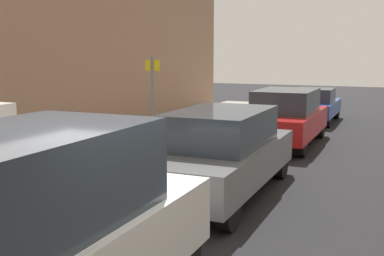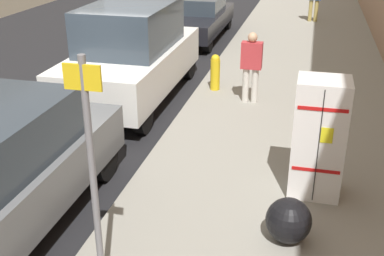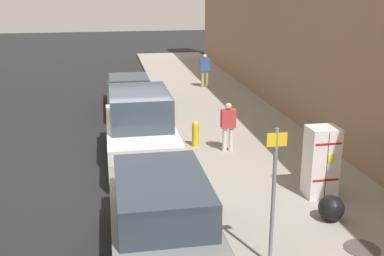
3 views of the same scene
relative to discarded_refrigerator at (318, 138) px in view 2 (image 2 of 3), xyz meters
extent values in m
plane|color=black|center=(4.34, -2.83, -1.03)|extent=(80.00, 80.00, 0.00)
cube|color=gray|center=(0.47, -2.83, -0.95)|extent=(4.54, 44.00, 0.16)
cube|color=white|center=(0.00, 0.00, 0.00)|extent=(0.72, 0.62, 1.74)
cube|color=black|center=(0.00, 0.32, 0.00)|extent=(0.01, 0.01, 1.65)
cube|color=yellow|center=(-0.09, 0.32, 0.19)|extent=(0.16, 0.01, 0.22)
cube|color=red|center=(0.00, 0.32, 0.56)|extent=(0.65, 0.01, 0.05)
cube|color=red|center=(0.00, 0.32, -0.35)|extent=(0.65, 0.01, 0.05)
cylinder|color=slate|center=(2.16, 2.66, 0.45)|extent=(0.07, 0.07, 2.64)
cube|color=yellow|center=(2.16, 2.68, 1.57)|extent=(0.36, 0.02, 0.24)
cylinder|color=gold|center=(2.30, -4.12, -0.51)|extent=(0.22, 0.22, 0.71)
sphere|color=gold|center=(2.30, -4.12, -0.13)|extent=(0.20, 0.20, 0.20)
sphere|color=black|center=(0.29, 1.26, -0.58)|extent=(0.57, 0.57, 0.57)
cylinder|color=beige|center=(1.31, -3.50, -0.49)|extent=(0.14, 0.14, 0.76)
cylinder|color=beige|center=(1.51, -3.50, -0.49)|extent=(0.14, 0.14, 0.76)
cube|color=#B73338|center=(1.41, -3.50, 0.17)|extent=(0.44, 0.22, 0.57)
sphere|color=tan|center=(1.41, -3.50, 0.55)|extent=(0.20, 0.20, 0.20)
cylinder|color=#A8934C|center=(0.12, -12.75, -0.47)|extent=(0.14, 0.14, 0.81)
cylinder|color=#A8934C|center=(0.33, -12.75, -0.47)|extent=(0.14, 0.14, 0.81)
cube|color=black|center=(4.08, -9.64, -0.43)|extent=(1.83, 4.64, 0.55)
cube|color=#2D3842|center=(4.08, -9.87, 0.10)|extent=(1.61, 1.95, 0.50)
cylinder|color=black|center=(3.30, -7.89, -0.70)|extent=(0.22, 0.65, 0.65)
cylinder|color=black|center=(4.87, -7.89, -0.70)|extent=(0.22, 0.65, 0.65)
cylinder|color=black|center=(3.30, -11.38, -0.70)|extent=(0.22, 0.65, 0.65)
cylinder|color=black|center=(4.87, -11.38, -0.70)|extent=(0.22, 0.65, 0.65)
cube|color=silver|center=(4.08, -3.50, -0.25)|extent=(1.93, 4.78, 0.85)
cube|color=#2D3842|center=(4.08, -3.50, 0.65)|extent=(1.70, 2.63, 0.95)
cylinder|color=black|center=(3.25, -1.72, -0.67)|extent=(0.22, 0.71, 0.71)
cylinder|color=black|center=(4.92, -1.72, -0.67)|extent=(0.22, 0.71, 0.71)
cylinder|color=black|center=(3.25, -5.28, -0.67)|extent=(0.22, 0.71, 0.71)
cylinder|color=black|center=(4.92, -5.28, -0.67)|extent=(0.22, 0.71, 0.71)
cylinder|color=black|center=(3.26, 0.12, -0.68)|extent=(0.22, 0.70, 0.70)
cylinder|color=black|center=(4.90, 0.12, -0.68)|extent=(0.22, 0.70, 0.70)
camera|label=1|loc=(7.34, -7.01, 1.84)|focal=45.00mm
camera|label=2|loc=(0.26, 6.37, 2.87)|focal=45.00mm
camera|label=3|loc=(4.97, 10.09, 4.16)|focal=45.00mm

